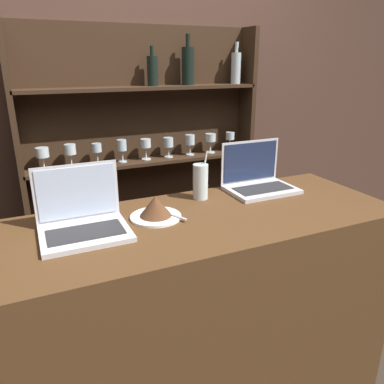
% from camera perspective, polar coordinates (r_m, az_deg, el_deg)
% --- Properties ---
extents(bar_counter, '(1.68, 0.61, 0.99)m').
position_cam_1_polar(bar_counter, '(1.75, 0.60, -19.14)').
color(bar_counter, '#4C3019').
rests_on(bar_counter, ground_plane).
extents(back_wall, '(7.00, 0.06, 2.70)m').
position_cam_1_polar(back_wall, '(2.41, -10.65, 13.48)').
color(back_wall, '#4C3328').
rests_on(back_wall, ground_plane).
extents(back_shelf, '(1.48, 0.18, 1.79)m').
position_cam_1_polar(back_shelf, '(2.45, -6.97, 3.94)').
color(back_shelf, '#332114').
rests_on(back_shelf, ground_plane).
extents(laptop_near, '(0.31, 0.25, 0.23)m').
position_cam_1_polar(laptop_near, '(1.41, -16.36, -3.95)').
color(laptop_near, silver).
rests_on(laptop_near, bar_counter).
extents(laptop_far, '(0.32, 0.23, 0.23)m').
position_cam_1_polar(laptop_far, '(1.83, 9.94, 1.90)').
color(laptop_far, silver).
rests_on(laptop_far, bar_counter).
extents(cake_plate, '(0.20, 0.20, 0.09)m').
position_cam_1_polar(cake_plate, '(1.48, -5.57, -2.53)').
color(cake_plate, white).
rests_on(cake_plate, bar_counter).
extents(water_glass, '(0.07, 0.07, 0.22)m').
position_cam_1_polar(water_glass, '(1.67, 1.30, 1.60)').
color(water_glass, silver).
rests_on(water_glass, bar_counter).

